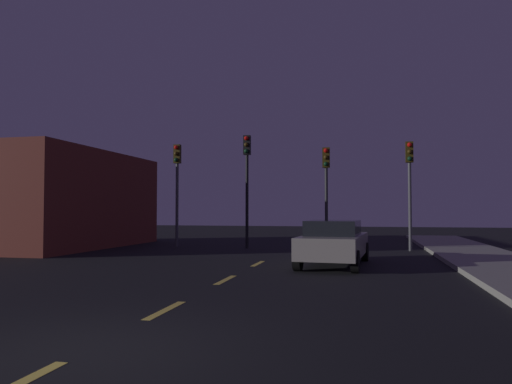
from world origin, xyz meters
TOP-DOWN VIEW (x-y plane):
  - ground_plane at (0.00, 7.00)m, footprint 80.00×80.00m
  - lane_stripe_second at (0.00, 2.60)m, footprint 0.16×1.60m
  - lane_stripe_third at (0.00, 6.40)m, footprint 0.16×1.60m
  - lane_stripe_fourth at (0.00, 10.20)m, footprint 0.16×1.60m
  - traffic_signal_far_left at (-5.33, 16.43)m, footprint 0.32×0.38m
  - traffic_signal_center_left at (-1.88, 16.43)m, footprint 0.32×0.38m
  - traffic_signal_center_right at (1.76, 16.43)m, footprint 0.32×0.38m
  - traffic_signal_far_right at (5.34, 16.43)m, footprint 0.32×0.38m
  - car_stopped_ahead at (2.48, 10.16)m, footprint 2.16×4.62m
  - storefront_left at (-10.80, 15.15)m, footprint 5.60×9.92m

SIDE VIEW (x-z plane):
  - ground_plane at x=0.00m, z-range 0.00..0.00m
  - lane_stripe_second at x=0.00m, z-range 0.00..0.01m
  - lane_stripe_third at x=0.00m, z-range 0.00..0.01m
  - lane_stripe_fourth at x=0.00m, z-range 0.00..0.01m
  - car_stopped_ahead at x=2.48m, z-range 0.03..1.46m
  - storefront_left at x=-10.80m, z-range 0.00..4.47m
  - traffic_signal_center_right at x=1.76m, z-range 0.93..5.49m
  - traffic_signal_far_right at x=5.34m, z-range 0.96..5.67m
  - traffic_signal_far_left at x=-5.33m, z-range 0.98..5.88m
  - traffic_signal_center_left at x=-1.88m, z-range 1.03..6.25m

